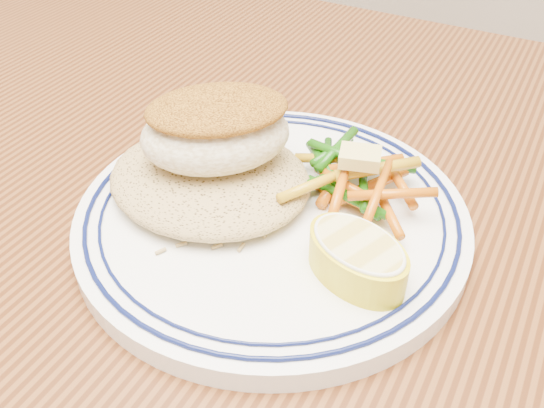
{
  "coord_description": "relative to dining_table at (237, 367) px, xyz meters",
  "views": [
    {
      "loc": [
        0.15,
        -0.22,
        1.02
      ],
      "look_at": [
        0.0,
        0.05,
        0.77
      ],
      "focal_mm": 40.0,
      "sensor_mm": 36.0,
      "label": 1
    }
  ],
  "objects": [
    {
      "name": "rice_pilaf",
      "position": [
        -0.05,
        0.05,
        0.13
      ],
      "size": [
        0.14,
        0.12,
        0.03
      ],
      "primitive_type": "ellipsoid",
      "color": "#A58852",
      "rests_on": "plate"
    },
    {
      "name": "lemon_wedge",
      "position": [
        0.07,
        0.02,
        0.13
      ],
      "size": [
        0.08,
        0.08,
        0.03
      ],
      "color": "yellow",
      "rests_on": "plate"
    },
    {
      "name": "dining_table",
      "position": [
        0.0,
        0.0,
        0.0
      ],
      "size": [
        1.5,
        0.9,
        0.75
      ],
      "color": "#45210D",
      "rests_on": "ground"
    },
    {
      "name": "plate",
      "position": [
        0.0,
        0.05,
        0.11
      ],
      "size": [
        0.26,
        0.26,
        0.02
      ],
      "color": "white",
      "rests_on": "dining_table"
    },
    {
      "name": "vegetable_pile",
      "position": [
        0.04,
        0.09,
        0.13
      ],
      "size": [
        0.11,
        0.1,
        0.03
      ],
      "color": "#BD5709",
      "rests_on": "plate"
    },
    {
      "name": "fish_fillet",
      "position": [
        -0.04,
        0.06,
        0.16
      ],
      "size": [
        0.12,
        0.12,
        0.05
      ],
      "color": "#EDE3C3",
      "rests_on": "rice_pilaf"
    },
    {
      "name": "butter_pat",
      "position": [
        0.05,
        0.09,
        0.14
      ],
      "size": [
        0.03,
        0.03,
        0.01
      ],
      "primitive_type": "cube",
      "rotation": [
        0.0,
        0.0,
        0.29
      ],
      "color": "#DECB6D",
      "rests_on": "vegetable_pile"
    }
  ]
}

